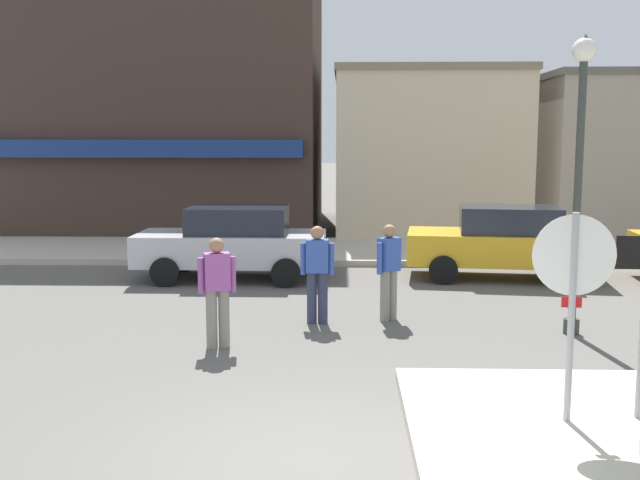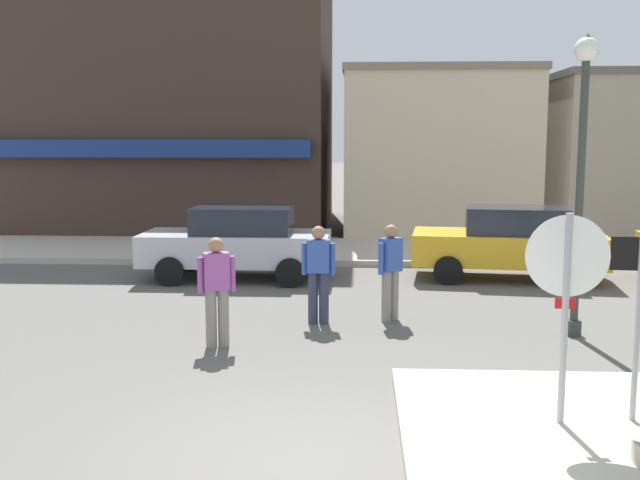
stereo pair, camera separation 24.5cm
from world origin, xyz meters
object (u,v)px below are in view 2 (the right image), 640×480
at_px(stop_sign, 566,291).
at_px(lamp_post, 582,142).
at_px(one_way_sign, 639,308).
at_px(parked_car_second, 510,242).
at_px(pedestrian_kerb_side, 318,271).
at_px(parked_car_nearest, 238,242).
at_px(pedestrian_crossing_near, 390,269).
at_px(pedestrian_crossing_far, 217,288).

bearing_deg(stop_sign, lamp_post, 72.68).
bearing_deg(lamp_post, one_way_sign, -97.14).
distance_m(parked_car_second, pedestrian_kerb_side, 5.60).
bearing_deg(parked_car_nearest, pedestrian_crossing_near, -48.56).
relative_size(one_way_sign, lamp_post, 0.46).
relative_size(one_way_sign, pedestrian_crossing_near, 1.30).
xyz_separation_m(lamp_post, pedestrian_crossing_near, (-2.79, 0.79, -2.09)).
bearing_deg(one_way_sign, parked_car_second, 87.39).
distance_m(pedestrian_crossing_near, pedestrian_crossing_far, 3.08).
bearing_deg(stop_sign, pedestrian_crossing_near, 107.88).
relative_size(stop_sign, pedestrian_crossing_far, 1.43).
height_order(lamp_post, pedestrian_crossing_near, lamp_post).
bearing_deg(pedestrian_crossing_far, parked_car_second, 46.31).
height_order(stop_sign, pedestrian_crossing_far, stop_sign).
distance_m(stop_sign, pedestrian_crossing_far, 5.18).
height_order(pedestrian_crossing_near, pedestrian_crossing_far, same).
bearing_deg(one_way_sign, pedestrian_crossing_near, 116.22).
bearing_deg(stop_sign, pedestrian_kerb_side, 120.97).
bearing_deg(lamp_post, pedestrian_crossing_near, 164.18).
height_order(parked_car_nearest, pedestrian_kerb_side, pedestrian_kerb_side).
distance_m(lamp_post, pedestrian_crossing_near, 3.58).
relative_size(stop_sign, parked_car_second, 0.55).
distance_m(stop_sign, one_way_sign, 0.79).
bearing_deg(one_way_sign, parked_car_nearest, 123.44).
relative_size(pedestrian_crossing_near, pedestrian_kerb_side, 1.00).
bearing_deg(parked_car_second, lamp_post, -88.75).
height_order(stop_sign, one_way_sign, stop_sign).
bearing_deg(pedestrian_crossing_near, pedestrian_crossing_far, -146.47).
bearing_deg(pedestrian_crossing_near, parked_car_second, 54.74).
relative_size(lamp_post, parked_car_nearest, 1.13).
relative_size(parked_car_second, pedestrian_crossing_far, 2.59).
relative_size(one_way_sign, parked_car_nearest, 0.52).
relative_size(one_way_sign, parked_car_second, 0.50).
distance_m(pedestrian_crossing_far, pedestrian_kerb_side, 2.01).
bearing_deg(stop_sign, pedestrian_crossing_far, 143.16).
xyz_separation_m(stop_sign, pedestrian_kerb_side, (-2.72, 4.54, -0.65)).
height_order(one_way_sign, pedestrian_crossing_far, one_way_sign).
relative_size(parked_car_second, pedestrian_kerb_side, 2.59).
xyz_separation_m(pedestrian_crossing_far, pedestrian_kerb_side, (1.39, 1.46, 0.00)).
distance_m(stop_sign, parked_car_nearest, 9.56).
bearing_deg(parked_car_second, stop_sign, -97.60).
distance_m(one_way_sign, parked_car_second, 8.51).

